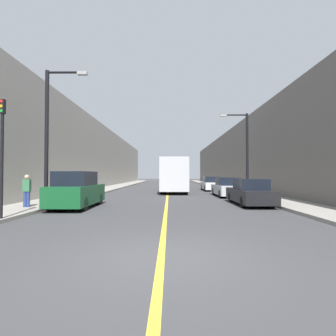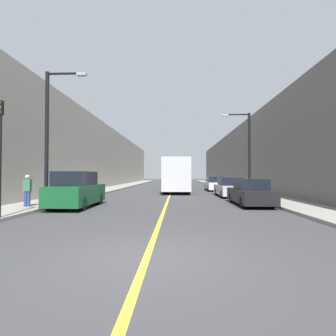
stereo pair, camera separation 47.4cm
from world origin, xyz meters
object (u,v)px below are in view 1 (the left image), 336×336
object	(u,v)px
street_lamp_left	(50,129)
car_right_mid	(227,188)
parked_suv_left	(77,191)
street_lamp_right	(245,148)
traffic_light	(2,153)
bus	(173,175)
car_right_near	(250,193)
pedestrian	(27,190)
car_right_far	(211,184)

from	to	relation	value
street_lamp_left	car_right_mid	bearing A→B (deg)	35.95
parked_suv_left	street_lamp_right	bearing A→B (deg)	29.72
traffic_light	street_lamp_left	bearing A→B (deg)	88.75
bus	street_lamp_right	distance (m)	9.16
car_right_mid	street_lamp_right	world-z (taller)	street_lamp_right
car_right_near	car_right_mid	bearing A→B (deg)	90.35
car_right_near	traffic_light	distance (m)	12.50
car_right_near	street_lamp_right	bearing A→B (deg)	77.14
street_lamp_left	pedestrian	world-z (taller)	street_lamp_left
street_lamp_right	traffic_light	size ratio (longest dim) A/B	1.43
bus	car_right_far	size ratio (longest dim) A/B	2.26
car_right_far	bus	bearing A→B (deg)	-158.20
parked_suv_left	car_right_far	world-z (taller)	parked_suv_left
street_lamp_right	pedestrian	distance (m)	15.04
car_right_near	car_right_mid	world-z (taller)	car_right_mid
car_right_near	street_lamp_right	xyz separation A→B (m)	(1.09, 4.77, 3.10)
car_right_near	street_lamp_right	world-z (taller)	street_lamp_right
street_lamp_left	street_lamp_right	distance (m)	13.75
bus	traffic_light	bearing A→B (deg)	-110.67
car_right_far	traffic_light	distance (m)	22.25
car_right_near	car_right_far	bearing A→B (deg)	90.29
street_lamp_right	parked_suv_left	bearing A→B (deg)	-150.28
bus	pedestrian	bearing A→B (deg)	-118.02
parked_suv_left	car_right_near	distance (m)	9.79
pedestrian	street_lamp_right	bearing A→B (deg)	28.67
car_right_near	street_lamp_left	bearing A→B (deg)	-169.59
bus	parked_suv_left	bearing A→B (deg)	-112.05
car_right_mid	traffic_light	xyz separation A→B (m)	(-10.92, -11.58, 1.87)
car_right_mid	car_right_far	size ratio (longest dim) A/B	1.02
parked_suv_left	pedestrian	size ratio (longest dim) A/B	2.75
car_right_far	street_lamp_right	distance (m)	9.42
street_lamp_left	pedestrian	distance (m)	3.32
bus	parked_suv_left	size ratio (longest dim) A/B	2.35
pedestrian	parked_suv_left	bearing A→B (deg)	23.16
car_right_near	parked_suv_left	bearing A→B (deg)	-171.88
car_right_near	street_lamp_right	size ratio (longest dim) A/B	0.73
bus	street_lamp_right	xyz separation A→B (m)	(5.40, -7.13, 2.02)
car_right_near	pedestrian	world-z (taller)	pedestrian
street_lamp_left	traffic_light	world-z (taller)	street_lamp_left
street_lamp_right	bus	bearing A→B (deg)	127.15
bus	car_right_mid	size ratio (longest dim) A/B	2.21
car_right_far	parked_suv_left	bearing A→B (deg)	-122.71
car_right_mid	street_lamp_left	distance (m)	13.83
car_right_far	pedestrian	xyz separation A→B (m)	(-11.80, -15.91, 0.29)
bus	car_right_near	size ratio (longest dim) A/B	2.24
bus	car_right_far	distance (m)	4.69
car_right_mid	pedestrian	xyz separation A→B (m)	(-11.84, -8.18, 0.30)
parked_suv_left	car_right_near	xyz separation A→B (m)	(9.69, 1.38, -0.21)
car_right_near	car_right_far	distance (m)	13.59
traffic_light	pedestrian	bearing A→B (deg)	105.06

